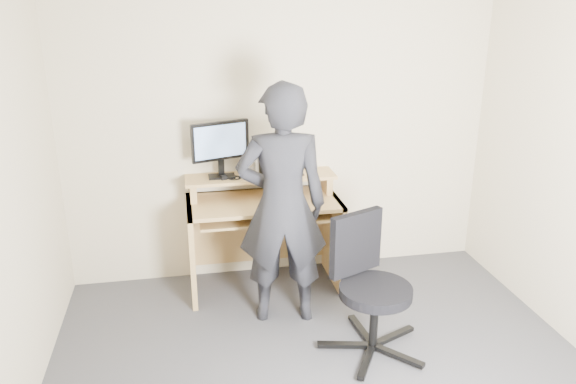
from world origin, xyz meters
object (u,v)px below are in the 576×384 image
object	(u,v)px
person	(282,206)
office_chair	(368,281)
monitor	(221,144)
desk	(263,220)

from	to	relation	value
person	office_chair	bearing A→B (deg)	141.13
monitor	office_chair	bearing A→B (deg)	-71.67
person	monitor	bearing A→B (deg)	-53.90
monitor	office_chair	distance (m)	1.57
desk	person	size ratio (longest dim) A/B	0.68
monitor	person	world-z (taller)	person
desk	person	bearing A→B (deg)	-83.90
office_chair	person	world-z (taller)	person
desk	person	xyz separation A→B (m)	(0.06, -0.56, 0.33)
desk	office_chair	distance (m)	1.18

